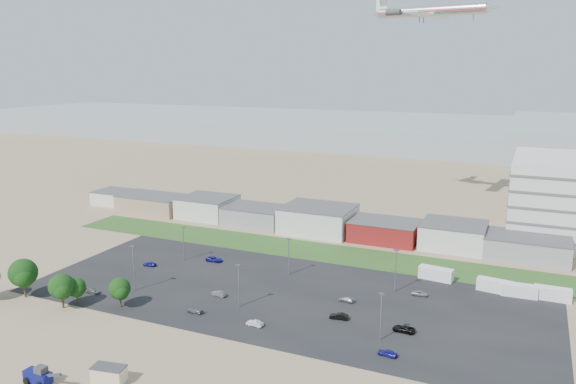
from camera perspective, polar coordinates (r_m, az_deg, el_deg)
The scene contains 33 objects.
ground at distance 118.83m, azimuth -6.75°, elevation -13.27°, with size 700.00×700.00×0.00m, color #7E6750.
parking_lot at distance 132.87m, azimuth -0.40°, elevation -10.29°, with size 120.00×50.00×0.01m, color black.
grass_strip at distance 162.32m, azimuth 2.65°, elevation -5.99°, with size 160.00×16.00×0.02m, color #30521E.
hills_backdrop at distance 409.59m, azimuth 21.65°, elevation 5.07°, with size 700.00×200.00×9.00m, color gray, non-canonical shape.
building_row at distance 184.23m, azimuth -0.12°, elevation -2.42°, with size 170.00×20.00×8.00m, color silver, non-canonical shape.
portable_shed at distance 103.08m, azimuth -17.72°, elevation -17.22°, with size 5.66×2.94×2.85m, color beige, non-canonical shape.
telehandler at distance 106.62m, azimuth -24.09°, elevation -16.56°, with size 7.93×2.64×3.30m, color #0A0E57, non-canonical shape.
box_trailer_a at distance 145.31m, azimuth 14.80°, elevation -8.02°, with size 8.29×2.59×3.11m, color silver, non-canonical shape.
box_trailer_b at distance 142.04m, azimuth 20.25°, elevation -8.92°, with size 7.91×2.47×2.96m, color silver, non-canonical shape.
box_trailer_c at distance 141.35m, azimuth 22.45°, elevation -9.22°, with size 7.81×2.44×2.93m, color silver, non-canonical shape.
box_trailer_d at distance 142.29m, azimuth 25.30°, elevation -9.33°, with size 7.89×2.47×2.96m, color silver, non-canonical shape.
tree_left at distance 142.65m, azimuth -25.29°, elevation -7.70°, with size 6.88×6.88×10.32m, color black, non-canonical shape.
tree_mid at distance 133.35m, azimuth -22.00°, elevation -9.11°, with size 5.94×5.94×8.90m, color black, non-canonical shape.
tree_right at distance 134.74m, azimuth -20.71°, elevation -9.24°, with size 4.58×4.58×6.87m, color black, non-canonical shape.
tree_near at distance 129.95m, azimuth -16.72°, elevation -9.58°, with size 5.09×5.09×7.64m, color black, non-canonical shape.
lightpole_front_l at distance 137.64m, azimuth -15.39°, elevation -7.49°, with size 1.29×0.54×10.96m, color slate, non-canonical shape.
lightpole_front_m at distance 124.85m, azimuth -5.02°, elevation -9.47°, with size 1.15×0.48×9.75m, color slate, non-canonical shape.
lightpole_front_r at distance 111.57m, azimuth 9.42°, elevation -12.40°, with size 1.14×0.47×9.68m, color slate, non-canonical shape.
lightpole_back_l at distance 155.77m, azimuth -10.55°, elevation -5.17°, with size 1.12×0.46×9.49m, color slate, non-canonical shape.
lightpole_back_m at distance 142.85m, azimuth 0.07°, elevation -6.57°, with size 1.13×0.47×9.57m, color slate, non-canonical shape.
lightpole_back_r at distance 134.53m, azimuth 10.87°, elevation -7.87°, with size 1.22×0.51×10.35m, color slate, non-canonical shape.
airliner at distance 203.44m, azimuth 14.29°, elevation 17.38°, with size 45.02×30.70×13.30m, color silver, non-canonical shape.
parked_car_0 at distance 117.38m, azimuth 11.67°, elevation -13.46°, with size 2.08×4.50×1.25m, color black.
parked_car_1 at distance 120.76m, azimuth 5.20°, elevation -12.45°, with size 1.38×3.96×1.31m, color black.
parked_car_2 at distance 108.12m, azimuth 10.06°, elevation -15.79°, with size 1.44×3.58×1.22m, color navy.
parked_car_3 at distance 124.76m, azimuth -9.44°, elevation -11.78°, with size 1.53×3.75×1.09m, color #595B5E.
parked_car_4 at distance 132.35m, azimuth -7.05°, elevation -10.20°, with size 1.30×3.72×1.23m, color #595B5E.
parked_car_5 at distance 154.45m, azimuth -13.88°, elevation -7.11°, with size 1.42×3.53×1.20m, color navy.
parked_car_8 at distance 135.01m, azimuth 13.24°, elevation -9.97°, with size 1.50×3.73×1.27m, color #A5A5AA.
parked_car_9 at distance 154.71m, azimuth -7.51°, elevation -6.79°, with size 2.11×4.57×1.27m, color navy.
parked_car_10 at distance 140.63m, azimuth -19.21°, elevation -9.47°, with size 1.53×3.76×1.09m, color #595B5E.
parked_car_12 at distance 129.16m, azimuth 5.90°, elevation -10.80°, with size 1.54×3.79×1.10m, color #A5A5AA.
parked_car_13 at distance 117.66m, azimuth -3.40°, elevation -13.16°, with size 1.26×3.61×1.19m, color silver.
Camera 1 is at (55.41, -91.58, 51.61)m, focal length 35.00 mm.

